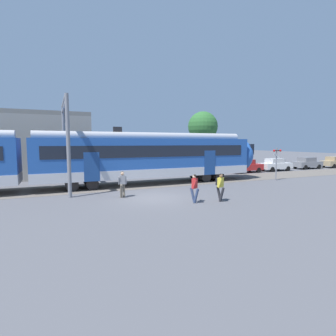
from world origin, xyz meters
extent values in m
plane|color=#515156|center=(0.00, 0.00, 0.00)|extent=(160.00, 160.00, 0.00)
cube|color=silver|center=(1.68, 5.50, 1.05)|extent=(18.00, 3.06, 0.70)
cube|color=#2351A3|center=(1.68, 5.50, 2.60)|extent=(18.00, 3.00, 2.40)
cube|color=black|center=(1.68, 3.99, 2.80)|extent=(16.56, 0.03, 0.90)
cube|color=navy|center=(6.63, 3.98, 1.75)|extent=(1.10, 0.04, 2.10)
cube|color=navy|center=(-3.27, 3.98, 1.75)|extent=(1.10, 0.04, 2.10)
cylinder|color=#A4A4A9|center=(1.68, 5.50, 3.98)|extent=(17.64, 0.70, 0.70)
cube|color=black|center=(-1.02, 5.50, 4.53)|extent=(0.70, 0.12, 0.40)
cylinder|color=black|center=(7.96, 5.50, 0.45)|extent=(0.90, 2.40, 0.90)
cylinder|color=black|center=(6.56, 5.50, 0.45)|extent=(0.90, 2.40, 0.90)
cylinder|color=black|center=(-3.20, 5.50, 0.45)|extent=(0.90, 2.40, 0.90)
cylinder|color=black|center=(-4.60, 5.50, 0.45)|extent=(0.90, 2.40, 0.90)
ellipsoid|color=#2351A3|center=(11.23, 5.50, 2.25)|extent=(1.80, 2.85, 2.95)
cube|color=black|center=(11.58, 5.50, 2.85)|extent=(0.40, 2.40, 1.00)
cylinder|color=#6B6051|center=(-1.93, 0.83, 0.43)|extent=(0.21, 0.37, 0.87)
cylinder|color=#6B6051|center=(-1.70, 1.08, 0.43)|extent=(0.21, 0.37, 0.87)
cube|color=gray|center=(-1.82, 0.95, 1.14)|extent=(0.40, 0.30, 0.56)
cylinder|color=gray|center=(-1.59, 0.99, 1.09)|extent=(0.13, 0.26, 0.52)
cylinder|color=gray|center=(-2.05, 0.91, 1.09)|extent=(0.13, 0.26, 0.52)
sphere|color=tan|center=(-1.82, 0.93, 1.53)|extent=(0.22, 0.22, 0.22)
sphere|color=black|center=(-1.82, 0.95, 1.56)|extent=(0.20, 0.20, 0.20)
cube|color=#235633|center=(-1.78, 1.13, 1.16)|extent=(0.30, 0.21, 0.40)
cylinder|color=navy|center=(1.63, -2.00, 0.43)|extent=(0.34, 0.37, 0.87)
cylinder|color=navy|center=(1.67, -2.33, 0.43)|extent=(0.34, 0.37, 0.87)
cube|color=red|center=(1.65, -2.17, 1.14)|extent=(0.43, 0.41, 0.56)
cylinder|color=red|center=(1.53, -2.37, 1.09)|extent=(0.23, 0.25, 0.52)
cylinder|color=red|center=(1.77, -1.96, 1.09)|extent=(0.23, 0.25, 0.52)
sphere|color=beige|center=(1.64, -2.15, 1.53)|extent=(0.22, 0.22, 0.22)
sphere|color=black|center=(1.65, -2.17, 1.56)|extent=(0.20, 0.20, 0.20)
cylinder|color=#28282D|center=(3.22, -2.63, 0.43)|extent=(0.29, 0.38, 0.87)
cylinder|color=#28282D|center=(3.26, -2.30, 0.43)|extent=(0.29, 0.38, 0.87)
cube|color=gold|center=(3.24, -2.46, 1.14)|extent=(0.43, 0.37, 0.56)
cylinder|color=gold|center=(3.40, -2.29, 1.09)|extent=(0.19, 0.26, 0.52)
cylinder|color=gold|center=(3.08, -2.63, 1.09)|extent=(0.19, 0.26, 0.52)
sphere|color=brown|center=(3.25, -2.48, 1.53)|extent=(0.22, 0.22, 0.22)
sphere|color=black|center=(3.24, -2.46, 1.56)|extent=(0.20, 0.20, 0.20)
cube|color=black|center=(3.16, -2.30, 1.16)|extent=(0.32, 0.27, 0.40)
cube|color=#B22323|center=(14.74, 8.91, 0.64)|extent=(4.02, 1.68, 0.68)
cube|color=maroon|center=(14.59, 8.91, 1.26)|extent=(1.91, 1.46, 0.56)
cube|color=black|center=(15.54, 8.92, 1.22)|extent=(0.13, 1.37, 0.48)
cylinder|color=black|center=(15.97, 9.70, 0.30)|extent=(0.60, 0.21, 0.60)
cylinder|color=black|center=(15.98, 8.15, 0.30)|extent=(0.60, 0.21, 0.60)
cylinder|color=black|center=(13.49, 9.68, 0.30)|extent=(0.60, 0.21, 0.60)
cylinder|color=black|center=(13.50, 8.12, 0.30)|extent=(0.60, 0.21, 0.60)
cube|color=silver|center=(19.35, 8.90, 0.64)|extent=(4.04, 1.74, 0.68)
cube|color=silver|center=(19.20, 8.90, 1.26)|extent=(1.94, 1.49, 0.56)
cube|color=black|center=(20.15, 8.88, 1.22)|extent=(0.15, 1.37, 0.48)
cylinder|color=black|center=(20.61, 9.65, 0.30)|extent=(0.60, 0.22, 0.60)
cylinder|color=black|center=(20.57, 8.09, 0.30)|extent=(0.60, 0.22, 0.60)
cylinder|color=black|center=(18.13, 9.71, 0.30)|extent=(0.60, 0.22, 0.60)
cylinder|color=black|center=(18.09, 8.15, 0.30)|extent=(0.60, 0.22, 0.60)
cube|color=gray|center=(25.28, 9.17, 0.64)|extent=(4.04, 1.73, 0.68)
cube|color=slate|center=(25.13, 9.17, 1.26)|extent=(1.93, 1.48, 0.56)
cube|color=black|center=(26.08, 9.15, 1.22)|extent=(0.15, 1.37, 0.48)
cylinder|color=black|center=(26.54, 9.92, 0.30)|extent=(0.60, 0.21, 0.60)
cylinder|color=black|center=(26.51, 8.36, 0.30)|extent=(0.60, 0.21, 0.60)
cylinder|color=black|center=(24.06, 9.97, 0.30)|extent=(0.60, 0.21, 0.60)
cylinder|color=black|center=(24.03, 8.42, 0.30)|extent=(0.60, 0.21, 0.60)
cube|color=tan|center=(30.41, 8.83, 0.64)|extent=(4.05, 1.77, 0.68)
cube|color=#9D8662|center=(30.26, 8.84, 1.26)|extent=(1.94, 1.50, 0.56)
cylinder|color=black|center=(31.67, 9.57, 0.30)|extent=(0.61, 0.22, 0.60)
cylinder|color=black|center=(29.19, 9.65, 0.30)|extent=(0.61, 0.22, 0.60)
cylinder|color=black|center=(29.14, 8.10, 0.30)|extent=(0.61, 0.22, 0.60)
cylinder|color=gray|center=(-4.88, 2.30, 3.25)|extent=(0.24, 0.24, 6.50)
cylinder|color=gray|center=(-4.88, 8.70, 3.25)|extent=(0.24, 0.24, 6.50)
cube|color=gray|center=(-4.88, 5.50, 6.45)|extent=(0.20, 6.40, 0.16)
cube|color=gray|center=(-4.88, 5.50, 6.05)|extent=(0.20, 6.40, 0.16)
cylinder|color=black|center=(-4.88, 5.50, 5.45)|extent=(0.03, 0.03, 1.00)
cylinder|color=gray|center=(13.04, 2.75, 1.50)|extent=(0.11, 0.11, 3.00)
cube|color=black|center=(13.04, 2.75, 2.75)|extent=(0.80, 0.10, 0.10)
sphere|color=red|center=(12.66, 2.69, 2.75)|extent=(0.20, 0.20, 0.20)
sphere|color=red|center=(13.42, 2.69, 2.75)|extent=(0.20, 0.20, 0.20)
cube|color=white|center=(13.04, 2.72, 2.25)|extent=(0.72, 0.03, 0.48)
cylinder|color=brown|center=(14.10, 17.52, 2.16)|extent=(0.32, 0.32, 4.31)
sphere|color=#2D662D|center=(14.10, 17.52, 5.80)|extent=(4.25, 4.25, 4.25)
camera|label=1|loc=(-5.77, -15.23, 3.48)|focal=28.00mm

